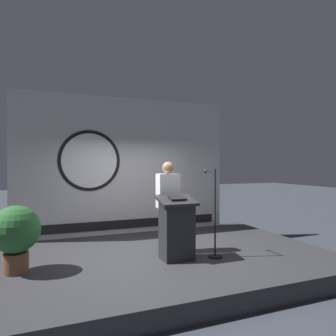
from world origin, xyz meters
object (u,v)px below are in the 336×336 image
(speaker_person, at_px, (168,206))
(microphone_stand, at_px, (214,226))
(podium, at_px, (177,228))
(potted_plant, at_px, (16,233))

(speaker_person, distance_m, microphone_stand, 0.91)
(podium, bearing_deg, speaker_person, 86.33)
(microphone_stand, relative_size, potted_plant, 1.53)
(potted_plant, bearing_deg, podium, -6.72)
(microphone_stand, height_order, potted_plant, microphone_stand)
(speaker_person, relative_size, potted_plant, 1.66)
(podium, relative_size, microphone_stand, 0.71)
(speaker_person, relative_size, microphone_stand, 1.08)
(speaker_person, bearing_deg, podium, -93.67)
(speaker_person, xyz_separation_m, potted_plant, (-2.52, -0.19, -0.25))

